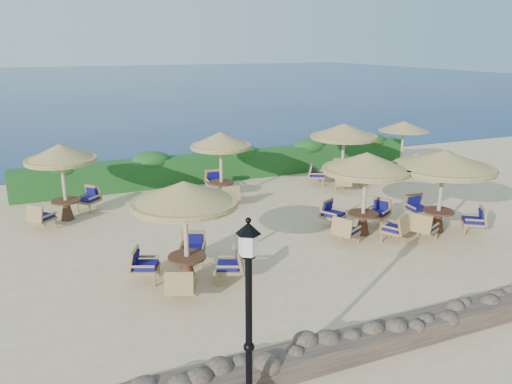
{
  "coord_description": "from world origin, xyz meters",
  "views": [
    {
      "loc": [
        -7.38,
        -13.19,
        5.83
      ],
      "look_at": [
        -1.47,
        0.79,
        1.3
      ],
      "focal_mm": 35.0,
      "sensor_mm": 36.0,
      "label": 1
    }
  ],
  "objects_px": {
    "extra_parasol": "(404,126)",
    "cafe_set_5": "(344,143)",
    "cafe_set_3": "(62,166)",
    "cafe_set_4": "(221,152)",
    "cafe_set_2": "(443,171)",
    "cafe_set_1": "(365,179)",
    "lamp_post": "(249,327)",
    "cafe_set_0": "(185,215)"
  },
  "relations": [
    {
      "from": "lamp_post",
      "to": "extra_parasol",
      "type": "height_order",
      "value": "lamp_post"
    },
    {
      "from": "cafe_set_5",
      "to": "cafe_set_2",
      "type": "bearing_deg",
      "value": -90.87
    },
    {
      "from": "extra_parasol",
      "to": "cafe_set_1",
      "type": "bearing_deg",
      "value": -136.16
    },
    {
      "from": "lamp_post",
      "to": "cafe_set_5",
      "type": "distance_m",
      "value": 14.15
    },
    {
      "from": "extra_parasol",
      "to": "cafe_set_3",
      "type": "bearing_deg",
      "value": -176.4
    },
    {
      "from": "lamp_post",
      "to": "cafe_set_0",
      "type": "distance_m",
      "value": 4.94
    },
    {
      "from": "cafe_set_2",
      "to": "cafe_set_3",
      "type": "height_order",
      "value": "same"
    },
    {
      "from": "cafe_set_3",
      "to": "cafe_set_1",
      "type": "bearing_deg",
      "value": -30.74
    },
    {
      "from": "cafe_set_1",
      "to": "cafe_set_3",
      "type": "relative_size",
      "value": 1.05
    },
    {
      "from": "cafe_set_0",
      "to": "cafe_set_1",
      "type": "relative_size",
      "value": 1.02
    },
    {
      "from": "cafe_set_0",
      "to": "cafe_set_3",
      "type": "height_order",
      "value": "same"
    },
    {
      "from": "cafe_set_0",
      "to": "cafe_set_4",
      "type": "bearing_deg",
      "value": 63.75
    },
    {
      "from": "lamp_post",
      "to": "extra_parasol",
      "type": "bearing_deg",
      "value": 43.6
    },
    {
      "from": "cafe_set_2",
      "to": "cafe_set_5",
      "type": "xyz_separation_m",
      "value": [
        0.09,
        5.84,
        -0.16
      ]
    },
    {
      "from": "extra_parasol",
      "to": "cafe_set_0",
      "type": "xyz_separation_m",
      "value": [
        -12.28,
        -7.08,
        -0.38
      ]
    },
    {
      "from": "lamp_post",
      "to": "cafe_set_3",
      "type": "bearing_deg",
      "value": 101.49
    },
    {
      "from": "cafe_set_0",
      "to": "cafe_set_1",
      "type": "bearing_deg",
      "value": 9.89
    },
    {
      "from": "cafe_set_3",
      "to": "extra_parasol",
      "type": "bearing_deg",
      "value": 3.6
    },
    {
      "from": "lamp_post",
      "to": "cafe_set_3",
      "type": "relative_size",
      "value": 1.25
    },
    {
      "from": "cafe_set_2",
      "to": "cafe_set_3",
      "type": "distance_m",
      "value": 12.4
    },
    {
      "from": "lamp_post",
      "to": "extra_parasol",
      "type": "relative_size",
      "value": 1.38
    },
    {
      "from": "cafe_set_1",
      "to": "cafe_set_3",
      "type": "xyz_separation_m",
      "value": [
        -8.57,
        5.1,
        0.1
      ]
    },
    {
      "from": "cafe_set_0",
      "to": "cafe_set_2",
      "type": "bearing_deg",
      "value": 2.21
    },
    {
      "from": "cafe_set_2",
      "to": "cafe_set_4",
      "type": "distance_m",
      "value": 7.96
    },
    {
      "from": "cafe_set_5",
      "to": "cafe_set_4",
      "type": "bearing_deg",
      "value": 178.99
    },
    {
      "from": "cafe_set_0",
      "to": "cafe_set_5",
      "type": "bearing_deg",
      "value": 36.05
    },
    {
      "from": "cafe_set_4",
      "to": "cafe_set_5",
      "type": "relative_size",
      "value": 1.01
    },
    {
      "from": "cafe_set_1",
      "to": "cafe_set_5",
      "type": "relative_size",
      "value": 1.0
    },
    {
      "from": "extra_parasol",
      "to": "cafe_set_3",
      "type": "distance_m",
      "value": 14.88
    },
    {
      "from": "extra_parasol",
      "to": "cafe_set_2",
      "type": "distance_m",
      "value": 7.8
    },
    {
      "from": "cafe_set_3",
      "to": "cafe_set_4",
      "type": "distance_m",
      "value": 5.65
    },
    {
      "from": "cafe_set_0",
      "to": "lamp_post",
      "type": "bearing_deg",
      "value": -93.67
    },
    {
      "from": "cafe_set_2",
      "to": "cafe_set_3",
      "type": "relative_size",
      "value": 1.2
    },
    {
      "from": "cafe_set_0",
      "to": "cafe_set_5",
      "type": "height_order",
      "value": "same"
    },
    {
      "from": "cafe_set_1",
      "to": "cafe_set_5",
      "type": "height_order",
      "value": "same"
    },
    {
      "from": "cafe_set_2",
      "to": "cafe_set_5",
      "type": "relative_size",
      "value": 1.13
    },
    {
      "from": "lamp_post",
      "to": "cafe_set_4",
      "type": "relative_size",
      "value": 1.17
    },
    {
      "from": "cafe_set_0",
      "to": "cafe_set_3",
      "type": "xyz_separation_m",
      "value": [
        -2.57,
        6.14,
        0.12
      ]
    },
    {
      "from": "cafe_set_1",
      "to": "cafe_set_3",
      "type": "height_order",
      "value": "same"
    },
    {
      "from": "cafe_set_4",
      "to": "cafe_set_3",
      "type": "bearing_deg",
      "value": -178.79
    },
    {
      "from": "cafe_set_4",
      "to": "cafe_set_5",
      "type": "distance_m",
      "value": 5.39
    },
    {
      "from": "extra_parasol",
      "to": "cafe_set_5",
      "type": "height_order",
      "value": "cafe_set_5"
    }
  ]
}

